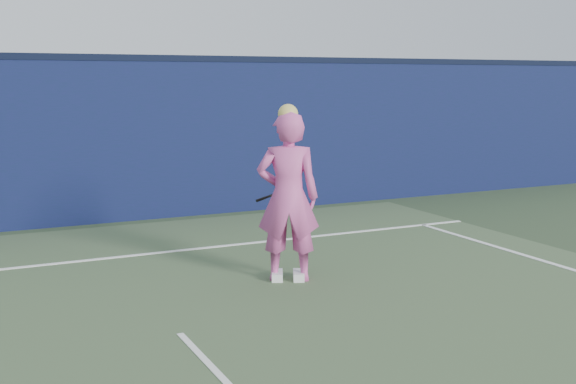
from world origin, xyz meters
TOP-DOWN VIEW (x-y plane):
  - ground at (0.00, 0.00)m, footprint 80.00×80.00m
  - backstop_wall at (0.00, 6.50)m, footprint 24.00×0.40m
  - wall_cap at (0.00, 6.50)m, footprint 24.00×0.42m
  - player at (1.62, 2.17)m, footprint 0.81×0.70m
  - racket at (1.81, 2.62)m, footprint 0.53×0.12m

SIDE VIEW (x-z plane):
  - ground at x=0.00m, z-range 0.00..0.00m
  - racket at x=1.81m, z-range 0.79..1.08m
  - player at x=1.62m, z-range -0.03..1.93m
  - backstop_wall at x=0.00m, z-range 0.00..2.50m
  - wall_cap at x=0.00m, z-range 2.50..2.60m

